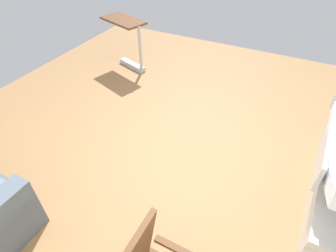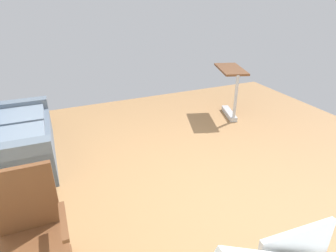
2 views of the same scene
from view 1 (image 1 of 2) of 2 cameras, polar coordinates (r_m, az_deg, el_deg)
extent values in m
plane|color=#9E7247|center=(3.42, 3.36, -4.14)|extent=(6.51, 6.51, 0.00)
cube|color=silver|center=(2.75, 29.91, -6.09)|extent=(0.07, 0.56, 0.28)
cylinder|color=black|center=(2.87, 27.74, -21.58)|extent=(0.10, 0.10, 0.10)
cylinder|color=black|center=(3.99, 30.80, -2.38)|extent=(0.10, 0.10, 0.10)
cube|color=brown|center=(1.89, 2.98, -25.02)|extent=(0.39, 0.05, 0.03)
cube|color=#B2B5BA|center=(5.15, -7.57, 12.70)|extent=(0.61, 0.30, 0.08)
cylinder|color=black|center=(4.97, -5.61, 11.69)|extent=(0.07, 0.07, 0.06)
cylinder|color=black|center=(5.34, -9.38, 13.45)|extent=(0.07, 0.07, 0.06)
cylinder|color=#B2B5BA|center=(4.79, -5.94, 16.11)|extent=(0.05, 0.05, 0.74)
cube|color=brown|center=(4.95, -9.50, 21.22)|extent=(0.88, 0.62, 0.04)
camera|label=2|loc=(1.62, 80.86, -5.49)|focal=31.03mm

